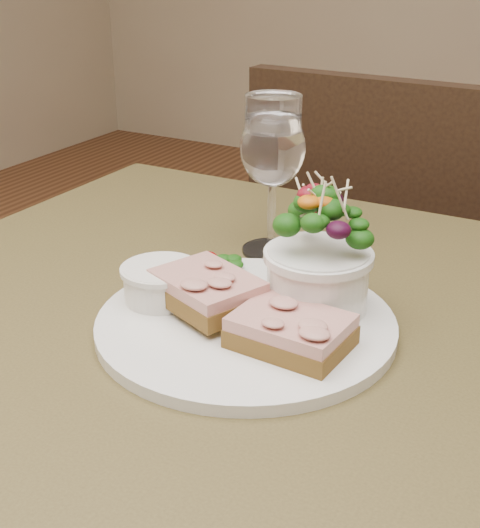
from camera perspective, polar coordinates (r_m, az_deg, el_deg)
The scene contains 9 objects.
cafe_table at distance 0.80m, azimuth -1.35°, elevation -10.46°, with size 0.80×0.80×0.75m.
chair_far at distance 1.56m, azimuth 10.95°, elevation -7.51°, with size 0.44×0.44×0.90m.
dinner_plate at distance 0.71m, azimuth 0.45°, elevation -4.66°, with size 0.29×0.29×0.01m, color white.
sandwich_front at distance 0.66m, azimuth 3.97°, elevation -5.21°, with size 0.11×0.08×0.03m.
sandwich_back at distance 0.72m, azimuth -2.56°, elevation -2.03°, with size 0.12×0.11×0.03m.
ramekin at distance 0.74m, azimuth -6.15°, elevation -1.35°, with size 0.08×0.08×0.04m.
salad_bowl at distance 0.71m, azimuth 6.12°, elevation 0.88°, with size 0.10×0.10×0.13m.
garnish at distance 0.81m, azimuth -1.59°, elevation 0.04°, with size 0.05×0.04×0.02m.
wine_glass at distance 0.85m, azimuth 2.55°, elevation 8.63°, with size 0.08×0.08×0.18m.
Camera 1 is at (0.33, -0.56, 1.10)m, focal length 50.00 mm.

